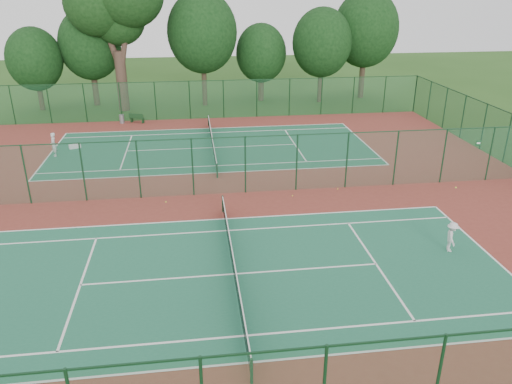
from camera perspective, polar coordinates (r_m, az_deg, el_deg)
ground at (r=29.82m, az=-4.14°, el=-0.19°), size 120.00×120.00×0.00m
red_pad at (r=29.82m, az=-4.14°, el=-0.18°), size 40.00×36.00×0.01m
court_near at (r=21.82m, az=-2.59°, el=-9.36°), size 23.77×10.97×0.01m
court_far at (r=38.25m, az=-5.01°, el=5.07°), size 23.77×10.97×0.01m
fence_north at (r=46.50m, az=-5.66°, el=10.48°), size 40.00×0.09×3.50m
fence_divider at (r=29.18m, az=-4.24°, el=3.00°), size 40.00×0.09×3.50m
tennis_net_near at (r=21.55m, az=-2.62°, el=-8.17°), size 0.10×12.90×0.97m
tennis_net_far at (r=38.09m, az=-5.04°, el=5.83°), size 0.10×12.90×0.97m
player_near at (r=24.91m, az=21.45°, el=-4.79°), size 0.78×1.05×1.46m
player_far at (r=38.78m, az=-22.13°, el=5.04°), size 0.62×0.74×1.73m
trash_bin at (r=46.50m, az=-15.09°, el=8.08°), size 0.54×0.54×0.77m
bench at (r=46.26m, az=-13.46°, el=8.23°), size 1.43×0.93×0.86m
kit_bag at (r=40.33m, az=-20.00°, el=4.93°), size 0.89×0.62×0.31m
stray_ball_a at (r=30.71m, az=9.32°, el=0.35°), size 0.07×0.07×0.07m
stray_ball_b at (r=29.42m, az=4.19°, el=-0.42°), size 0.07×0.07×0.07m
stray_ball_c at (r=28.98m, az=-10.25°, el=-1.11°), size 0.08×0.08×0.08m
big_tree at (r=50.32m, az=-15.81°, el=20.16°), size 9.17×6.71×14.08m
evergreen_row at (r=52.99m, az=-5.31°, el=10.07°), size 39.00×5.00×12.00m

